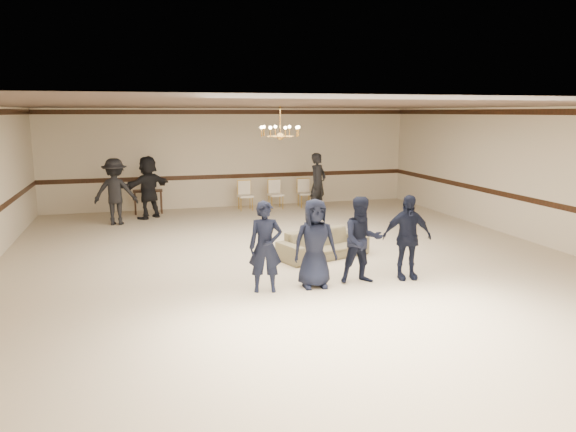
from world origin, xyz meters
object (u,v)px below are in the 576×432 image
(adult_left, at_px, (115,192))
(adult_mid, at_px, (148,187))
(boy_d, at_px, (407,237))
(banquet_chair_left, at_px, (245,196))
(boy_c, at_px, (362,240))
(console_table, at_px, (148,202))
(boy_a, at_px, (265,247))
(banquet_chair_mid, at_px, (276,194))
(chandelier, at_px, (280,121))
(boy_b, at_px, (315,243))
(adult_right, at_px, (318,183))
(banquet_chair_right, at_px, (305,193))
(settee, at_px, (323,244))

(adult_left, xyz_separation_m, adult_mid, (0.90, 0.70, 0.00))
(boy_d, xyz_separation_m, banquet_chair_left, (-1.43, 7.97, -0.33))
(boy_c, distance_m, console_table, 8.91)
(boy_a, xyz_separation_m, banquet_chair_mid, (2.27, 7.97, -0.33))
(chandelier, relative_size, adult_left, 0.51)
(chandelier, xyz_separation_m, console_table, (-2.75, 5.38, -2.51))
(boy_b, distance_m, adult_right, 7.44)
(boy_b, distance_m, adult_mid, 7.87)
(banquet_chair_right, height_order, console_table, banquet_chair_right)
(settee, xyz_separation_m, adult_mid, (-3.45, 5.56, 0.63))
(chandelier, relative_size, boy_b, 0.59)
(boy_b, xyz_separation_m, banquet_chair_mid, (1.37, 7.97, -0.33))
(settee, xyz_separation_m, adult_right, (1.65, 5.16, 0.63))
(boy_b, bearing_deg, boy_a, -175.79)
(boy_c, xyz_separation_m, banquet_chair_mid, (0.47, 7.97, -0.33))
(boy_a, relative_size, boy_d, 1.00)
(banquet_chair_mid, height_order, banquet_chair_right, same)
(boy_c, bearing_deg, console_table, 117.37)
(adult_mid, bearing_deg, banquet_chair_right, 149.67)
(boy_c, relative_size, boy_d, 1.00)
(boy_a, relative_size, adult_mid, 0.87)
(adult_left, xyz_separation_m, banquet_chair_mid, (4.90, 1.26, -0.46))
(chandelier, relative_size, adult_mid, 0.51)
(chandelier, height_order, boy_c, chandelier)
(boy_a, xyz_separation_m, banquet_chair_right, (3.27, 7.97, -0.33))
(banquet_chair_right, bearing_deg, adult_mid, -168.89)
(boy_a, relative_size, console_table, 1.82)
(settee, relative_size, adult_mid, 1.08)
(chandelier, distance_m, banquet_chair_mid, 5.85)
(boy_b, bearing_deg, settee, 70.34)
(boy_a, xyz_separation_m, boy_c, (1.80, 0.00, 0.00))
(banquet_chair_mid, distance_m, console_table, 4.01)
(banquet_chair_right, bearing_deg, boy_d, -89.32)
(adult_left, bearing_deg, settee, 142.57)
(banquet_chair_right, xyz_separation_m, console_table, (-5.00, 0.20, -0.09))
(adult_right, height_order, banquet_chair_right, adult_right)
(boy_d, height_order, adult_right, adult_right)
(settee, relative_size, console_table, 2.27)
(boy_a, distance_m, banquet_chair_mid, 8.29)
(banquet_chair_right, bearing_deg, banquet_chair_mid, -175.25)
(boy_b, bearing_deg, chandelier, 91.70)
(adult_right, xyz_separation_m, banquet_chair_right, (-0.10, 0.96, -0.46))
(settee, bearing_deg, boy_c, -106.23)
(boy_a, distance_m, boy_d, 2.70)
(adult_mid, bearing_deg, chandelier, 84.06)
(boy_b, height_order, adult_left, adult_left)
(boy_a, relative_size, settee, 0.80)
(settee, xyz_separation_m, console_table, (-3.45, 6.32, 0.08))
(banquet_chair_left, bearing_deg, console_table, 171.19)
(adult_left, relative_size, adult_mid, 1.00)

